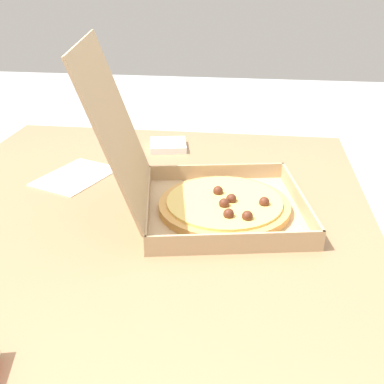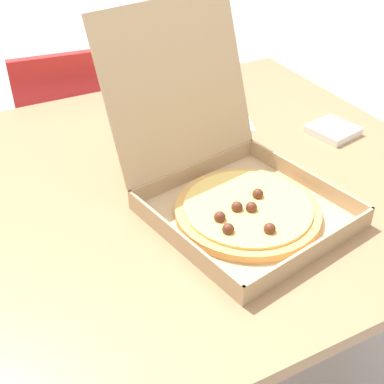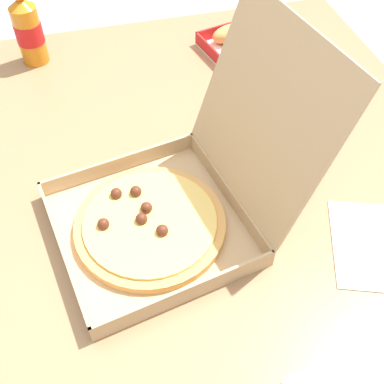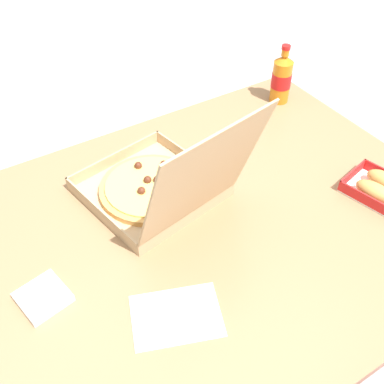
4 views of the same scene
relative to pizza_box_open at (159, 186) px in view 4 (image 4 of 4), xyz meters
name	(u,v)px [view 4 (image 4 of 4)]	position (x,y,z in m)	size (l,w,h in m)	color
ground_plane	(211,346)	(-0.11, 0.16, -0.79)	(10.00, 10.00, 0.00)	#B2B2B7
dining_table	(218,234)	(-0.11, 0.16, -0.12)	(1.37, 1.09, 0.74)	#997551
pizza_box_open	(159,186)	(0.00, 0.00, 0.00)	(0.44, 0.53, 0.39)	tan
bread_side_box	(380,188)	(-0.57, 0.33, -0.03)	(0.19, 0.22, 0.06)	white
cola_bottle	(282,78)	(-0.66, -0.24, 0.04)	(0.07, 0.07, 0.22)	orange
paper_menu	(176,316)	(0.16, 0.37, -0.05)	(0.21, 0.15, 0.00)	white
napkin_pile	(43,297)	(0.41, 0.16, -0.04)	(0.11, 0.11, 0.02)	white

